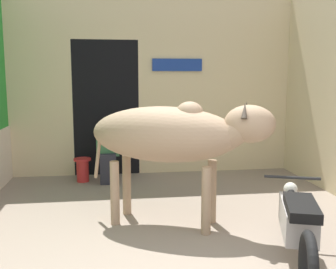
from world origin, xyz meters
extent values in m
cube|color=beige|center=(0.00, 4.29, 2.87)|extent=(5.11, 0.18, 0.89)
cube|color=beige|center=(-2.00, 4.29, 1.21)|extent=(1.11, 0.18, 2.43)
cube|color=beige|center=(1.14, 4.29, 1.21)|extent=(2.83, 0.18, 2.43)
cube|color=black|center=(-0.86, 4.65, 1.21)|extent=(1.17, 0.90, 2.43)
cube|color=navy|center=(0.43, 4.18, 1.99)|extent=(0.91, 0.03, 0.22)
ellipsoid|color=tan|center=(-0.15, 1.63, 1.10)|extent=(1.92, 1.37, 0.66)
ellipsoid|color=tan|center=(0.14, 1.51, 1.37)|extent=(0.40, 0.38, 0.24)
cylinder|color=tan|center=(0.61, 1.30, 1.15)|extent=(0.53, 0.46, 0.44)
ellipsoid|color=tan|center=(0.76, 1.23, 1.26)|extent=(0.67, 0.56, 0.42)
cylinder|color=tan|center=(-0.93, 1.98, 0.85)|extent=(0.15, 0.10, 0.70)
cylinder|color=tan|center=(0.44, 1.58, 0.39)|extent=(0.11, 0.11, 0.78)
cylinder|color=tan|center=(0.28, 1.23, 0.39)|extent=(0.11, 0.11, 0.78)
cylinder|color=tan|center=(-0.58, 2.04, 0.39)|extent=(0.11, 0.11, 0.78)
cylinder|color=tan|center=(-0.74, 1.68, 0.39)|extent=(0.11, 0.11, 0.78)
cone|color=#473D33|center=(0.78, 1.38, 1.42)|extent=(0.12, 0.16, 0.20)
cone|color=#473D33|center=(0.66, 1.11, 1.42)|extent=(0.12, 0.16, 0.20)
torus|color=black|center=(1.19, 1.06, 0.30)|extent=(0.27, 0.60, 0.60)
cube|color=#9E9993|center=(0.96, 0.40, 0.46)|extent=(0.52, 0.83, 0.28)
cube|color=black|center=(0.89, 0.20, 0.64)|extent=(0.45, 0.67, 0.09)
cylinder|color=black|center=(1.14, 0.92, 0.71)|extent=(0.56, 0.22, 0.03)
sphere|color=silver|center=(1.17, 1.01, 0.56)|extent=(0.15, 0.15, 0.15)
cube|color=#282833|center=(-0.84, 3.53, 0.20)|extent=(0.27, 0.14, 0.40)
cube|color=#282833|center=(-0.84, 3.62, 0.45)|extent=(0.27, 0.32, 0.11)
cube|color=#386B42|center=(-0.84, 3.69, 0.68)|extent=(0.38, 0.20, 0.46)
sphere|color=tan|center=(-0.84, 3.69, 1.02)|extent=(0.20, 0.20, 0.20)
cylinder|color=red|center=(-1.27, 3.75, 0.18)|extent=(0.21, 0.21, 0.37)
cylinder|color=red|center=(-1.27, 3.75, 0.39)|extent=(0.29, 0.29, 0.04)
camera|label=1|loc=(-0.74, -2.93, 1.77)|focal=42.00mm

